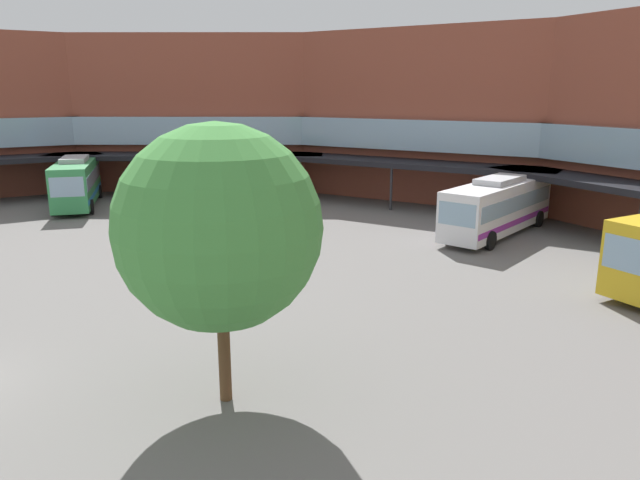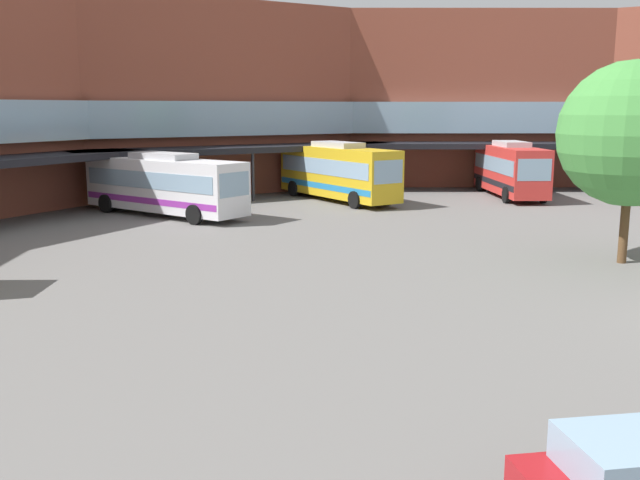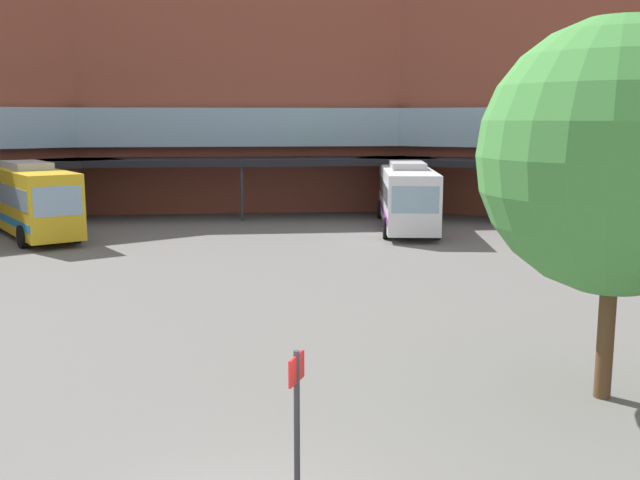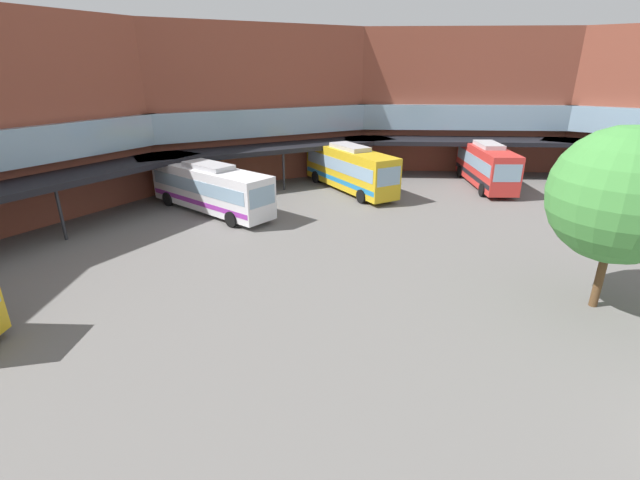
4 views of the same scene
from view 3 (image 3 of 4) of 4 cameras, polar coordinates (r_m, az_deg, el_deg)
station_building at (r=34.47m, az=4.92°, el=10.45°), size 88.74×48.72×13.73m
bus_1 at (r=40.63m, az=6.80°, el=3.55°), size 3.93×11.49×3.68m
bus_3 at (r=40.52m, az=-21.86°, el=3.04°), size 9.32×9.42×3.85m
plaza_tree at (r=16.36m, az=22.31°, el=6.01°), size 5.79×5.79×8.13m
stop_sign_post at (r=11.86m, az=-1.83°, el=-12.96°), size 0.14×0.60×2.42m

